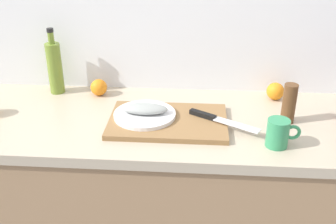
{
  "coord_description": "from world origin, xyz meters",
  "views": [
    {
      "loc": [
        0.22,
        -1.43,
        1.66
      ],
      "look_at": [
        0.12,
        -0.03,
        0.95
      ],
      "focal_mm": 44.17,
      "sensor_mm": 36.0,
      "label": 1
    }
  ],
  "objects": [
    {
      "name": "back_wall",
      "position": [
        0.0,
        0.33,
        1.25
      ],
      "size": [
        3.2,
        0.05,
        2.5
      ],
      "primitive_type": "cube",
      "color": "white",
      "rests_on": "ground_plane"
    },
    {
      "name": "orange_0",
      "position": [
        0.56,
        0.22,
        0.94
      ],
      "size": [
        0.08,
        0.08,
        0.08
      ],
      "primitive_type": "sphere",
      "color": "orange",
      "rests_on": "kitchen_counter"
    },
    {
      "name": "orange_1",
      "position": [
        -0.2,
        0.21,
        0.94
      ],
      "size": [
        0.07,
        0.07,
        0.07
      ],
      "primitive_type": "sphere",
      "color": "orange",
      "rests_on": "kitchen_counter"
    },
    {
      "name": "white_plate",
      "position": [
        0.03,
        -0.02,
        0.93
      ],
      "size": [
        0.24,
        0.24,
        0.01
      ],
      "primitive_type": "cylinder",
      "color": "white",
      "rests_on": "cutting_board"
    },
    {
      "name": "chef_knife",
      "position": [
        0.3,
        -0.03,
        0.93
      ],
      "size": [
        0.26,
        0.17,
        0.02
      ],
      "rotation": [
        0.0,
        0.0,
        -0.54
      ],
      "color": "silver",
      "rests_on": "cutting_board"
    },
    {
      "name": "coffee_mug_0",
      "position": [
        0.51,
        -0.17,
        0.95
      ],
      "size": [
        0.12,
        0.08,
        0.1
      ],
      "color": "#338C59",
      "rests_on": "kitchen_counter"
    },
    {
      "name": "cutting_board",
      "position": [
        0.12,
        -0.03,
        0.91
      ],
      "size": [
        0.45,
        0.29,
        0.02
      ],
      "primitive_type": "cube",
      "color": "olive",
      "rests_on": "kitchen_counter"
    },
    {
      "name": "kitchen_counter",
      "position": [
        0.0,
        0.0,
        0.45
      ],
      "size": [
        2.0,
        0.6,
        0.9
      ],
      "color": "#9E7A56",
      "rests_on": "ground_plane"
    },
    {
      "name": "fish_fillet",
      "position": [
        0.03,
        -0.02,
        0.95
      ],
      "size": [
        0.18,
        0.08,
        0.04
      ],
      "primitive_type": "ellipsoid",
      "color": "#999E99",
      "rests_on": "white_plate"
    },
    {
      "name": "pepper_mill",
      "position": [
        0.58,
        0.01,
        0.98
      ],
      "size": [
        0.05,
        0.05,
        0.16
      ],
      "primitive_type": "cylinder",
      "color": "brown",
      "rests_on": "kitchen_counter"
    },
    {
      "name": "olive_oil_bottle",
      "position": [
        -0.39,
        0.23,
        1.02
      ],
      "size": [
        0.06,
        0.06,
        0.29
      ],
      "color": "olive",
      "rests_on": "kitchen_counter"
    }
  ]
}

